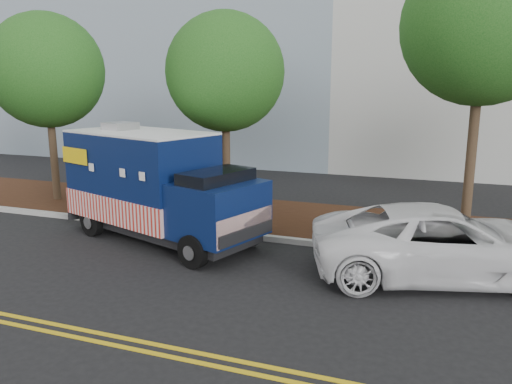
% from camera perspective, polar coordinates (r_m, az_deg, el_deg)
% --- Properties ---
extents(ground, '(120.00, 120.00, 0.00)m').
position_cam_1_polar(ground, '(13.44, -11.13, -6.06)').
color(ground, black).
rests_on(ground, ground).
extents(curb, '(120.00, 0.18, 0.15)m').
position_cam_1_polar(curb, '(14.57, -8.32, -4.19)').
color(curb, '#9E9E99').
rests_on(curb, ground).
extents(mulch_strip, '(120.00, 4.00, 0.15)m').
position_cam_1_polar(mulch_strip, '(16.38, -4.86, -2.24)').
color(mulch_strip, black).
rests_on(mulch_strip, ground).
extents(centerline_near, '(120.00, 0.10, 0.01)m').
position_cam_1_polar(centerline_near, '(10.17, -24.40, -13.12)').
color(centerline_near, gold).
rests_on(centerline_near, ground).
extents(centerline_far, '(120.00, 0.10, 0.01)m').
position_cam_1_polar(centerline_far, '(10.02, -25.42, -13.62)').
color(centerline_far, gold).
rests_on(centerline_far, ground).
extents(tree_a, '(3.85, 3.85, 6.53)m').
position_cam_1_polar(tree_a, '(18.74, -22.83, 12.64)').
color(tree_a, '#38281C').
rests_on(tree_a, ground).
extents(tree_b, '(3.70, 3.70, 6.38)m').
position_cam_1_polar(tree_b, '(15.98, -3.54, 13.49)').
color(tree_b, '#38281C').
rests_on(tree_b, ground).
extents(tree_c, '(4.09, 4.09, 7.68)m').
position_cam_1_polar(tree_c, '(14.34, 24.55, 17.02)').
color(tree_c, '#38281C').
rests_on(tree_c, ground).
extents(sign_post, '(0.06, 0.06, 2.40)m').
position_cam_1_polar(sign_post, '(15.74, -15.12, 0.97)').
color(sign_post, '#473828').
rests_on(sign_post, ground).
extents(food_truck, '(6.26, 3.90, 3.11)m').
position_cam_1_polar(food_truck, '(13.76, -11.47, 0.44)').
color(food_truck, black).
rests_on(food_truck, ground).
extents(white_car, '(6.18, 4.09, 1.58)m').
position_cam_1_polar(white_car, '(11.65, 20.62, -5.45)').
color(white_car, white).
rests_on(white_car, ground).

